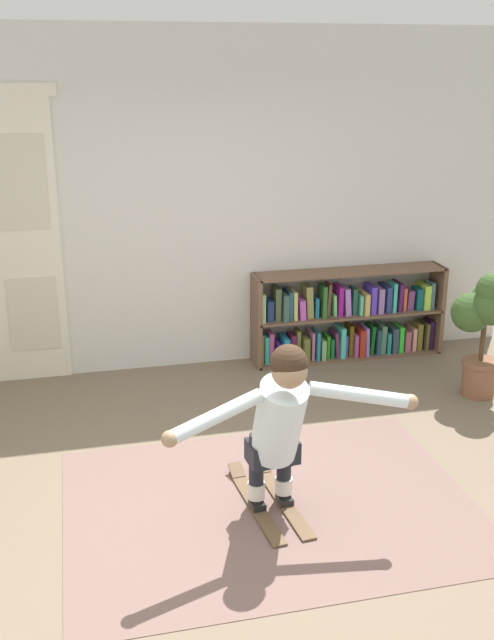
{
  "coord_description": "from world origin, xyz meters",
  "views": [
    {
      "loc": [
        -1.0,
        -3.69,
        2.6
      ],
      "look_at": [
        0.03,
        0.66,
        1.05
      ],
      "focal_mm": 41.86,
      "sensor_mm": 36.0,
      "label": 1
    }
  ],
  "objects_px": {
    "bookshelf": "(347,320)",
    "skis_pair": "(268,499)",
    "person_skier": "(280,418)",
    "potted_plant": "(485,316)"
  },
  "relations": [
    {
      "from": "bookshelf",
      "to": "person_skier",
      "type": "distance_m",
      "value": 2.74
    },
    {
      "from": "potted_plant",
      "to": "skis_pair",
      "type": "distance_m",
      "value": 2.45
    },
    {
      "from": "potted_plant",
      "to": "skis_pair",
      "type": "height_order",
      "value": "potted_plant"
    },
    {
      "from": "skis_pair",
      "to": "person_skier",
      "type": "distance_m",
      "value": 0.68
    },
    {
      "from": "bookshelf",
      "to": "potted_plant",
      "type": "height_order",
      "value": "potted_plant"
    },
    {
      "from": "person_skier",
      "to": "potted_plant",
      "type": "bearing_deg",
      "value": 32.47
    },
    {
      "from": "bookshelf",
      "to": "potted_plant",
      "type": "relative_size",
      "value": 1.67
    },
    {
      "from": "potted_plant",
      "to": "person_skier",
      "type": "relative_size",
      "value": 0.72
    },
    {
      "from": "bookshelf",
      "to": "skis_pair",
      "type": "xyz_separation_m",
      "value": [
        -1.33,
        -2.2,
        -0.34
      ]
    },
    {
      "from": "skis_pair",
      "to": "bookshelf",
      "type": "bearing_deg",
      "value": 58.82
    }
  ]
}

